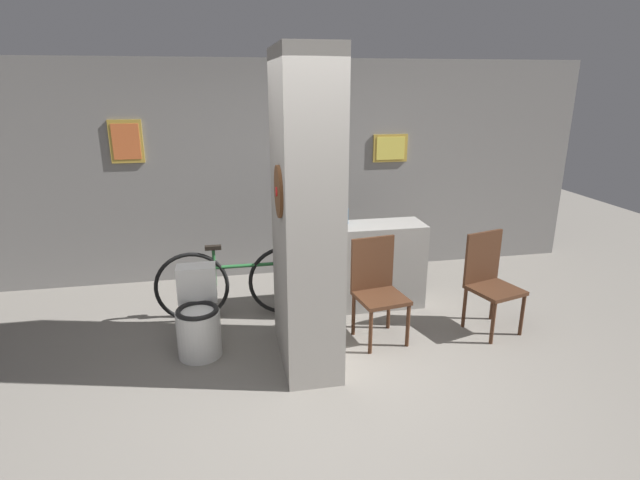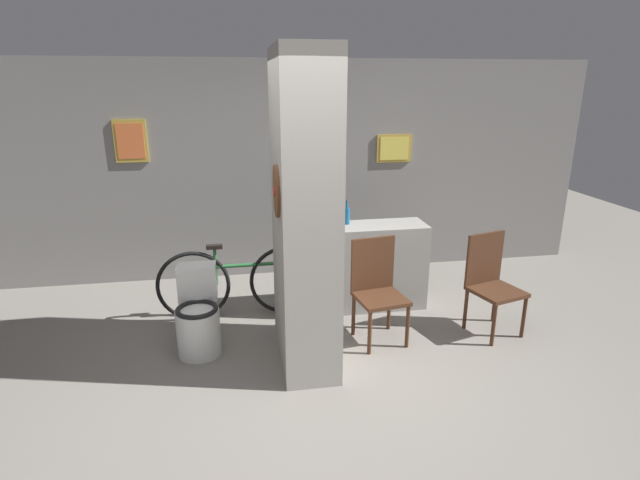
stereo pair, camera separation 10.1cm
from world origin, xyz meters
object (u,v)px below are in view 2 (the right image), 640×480
at_px(chair_near_pillar, 377,286).
at_px(bottle_tall, 347,215).
at_px(chair_by_doorway, 491,280).
at_px(toilet, 198,318).
at_px(bicycle, 240,282).

relative_size(chair_near_pillar, bottle_tall, 3.70).
relative_size(chair_near_pillar, chair_by_doorway, 1.00).
relative_size(toilet, chair_by_doorway, 0.79).
bearing_deg(bicycle, chair_near_pillar, -27.98).
bearing_deg(chair_by_doorway, chair_near_pillar, 162.40).
relative_size(toilet, bottle_tall, 2.91).
bearing_deg(bicycle, bottle_tall, 5.62).
height_order(chair_near_pillar, bottle_tall, bottle_tall).
distance_m(chair_by_doorway, bicycle, 2.49).
bearing_deg(bicycle, chair_by_doorway, -16.49).
xyz_separation_m(chair_near_pillar, bicycle, (-1.26, 0.67, -0.14)).
bearing_deg(bottle_tall, chair_by_doorway, -33.28).
height_order(bicycle, bottle_tall, bottle_tall).
bearing_deg(bicycle, toilet, -121.39).
xyz_separation_m(toilet, chair_by_doorway, (2.77, -0.07, 0.20)).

